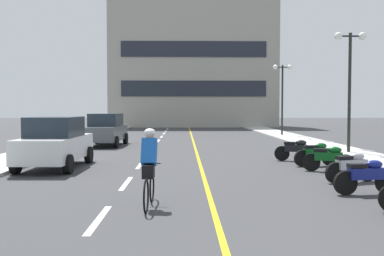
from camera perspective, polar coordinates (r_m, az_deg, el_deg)
The scene contains 26 objects.
ground_plane at distance 23.38m, azimuth -0.20°, elevation -2.60°, with size 140.00×140.00×0.00m, color #38383A.
curb_left at distance 27.23m, azimuth -15.65°, elevation -1.83°, with size 2.40×72.00×0.12m, color #A8A8A3.
curb_right at distance 27.43m, azimuth 14.91°, elevation -1.79°, with size 2.40×72.00×0.12m, color #A8A8A3.
lane_dash_1 at distance 8.70m, azimuth -12.10°, elevation -11.60°, with size 0.14×2.20×0.01m, color silver.
lane_dash_2 at distance 12.57m, azimuth -8.60°, elevation -7.15°, with size 0.14×2.20×0.01m, color silver.
lane_dash_3 at distance 16.50m, azimuth -6.79°, elevation -4.80°, with size 0.14×2.20×0.01m, color silver.
lane_dash_4 at distance 20.46m, azimuth -5.69°, elevation -3.35°, with size 0.14×2.20×0.01m, color silver.
lane_dash_5 at distance 24.43m, azimuth -4.94°, elevation -2.38°, with size 0.14×2.20×0.01m, color silver.
lane_dash_6 at distance 28.41m, azimuth -4.41°, elevation -1.67°, with size 0.14×2.20×0.01m, color silver.
lane_dash_7 at distance 32.39m, azimuth -4.00°, elevation -1.14°, with size 0.14×2.20×0.01m, color silver.
lane_dash_8 at distance 36.38m, azimuth -3.69°, elevation -0.73°, with size 0.14×2.20×0.01m, color silver.
lane_dash_9 at distance 40.37m, azimuth -3.43°, elevation -0.39°, with size 0.14×2.20×0.01m, color silver.
lane_dash_10 at distance 44.36m, azimuth -3.23°, elevation -0.12°, with size 0.14×2.20×0.01m, color silver.
lane_dash_11 at distance 48.36m, azimuth -3.05°, elevation 0.11°, with size 0.14×2.20×0.01m, color silver.
centre_line_yellow at distance 26.38m, azimuth 0.23°, elevation -2.00°, with size 0.12×66.00×0.01m, color gold.
office_building at distance 50.73m, azimuth 0.15°, elevation 8.22°, with size 18.68×6.52×14.14m.
street_lamp_mid at distance 21.29m, azimuth 19.95°, elevation 7.72°, with size 1.46×0.36×5.46m.
street_lamp_far at distance 33.61m, azimuth 11.74°, elevation 5.68°, with size 1.46×0.36×5.25m.
parked_car_near at distance 16.19m, azimuth -17.45°, elevation -1.80°, with size 1.99×4.23×1.82m.
parked_car_mid at distance 25.02m, azimuth -11.19°, elevation -0.20°, with size 2.08×4.28×1.82m.
motorcycle_3 at distance 11.62m, azimuth 21.90°, elevation -5.78°, with size 1.70×0.60×0.92m.
motorcycle_4 at distance 13.33m, azimuth 20.18°, elevation -4.69°, with size 1.66×0.73×0.92m.
motorcycle_5 at distance 15.27m, azimuth 17.46°, elevation -3.73°, with size 1.65×0.77×0.92m.
motorcycle_6 at distance 16.63m, azimuth 15.95°, elevation -3.20°, with size 1.69×0.62×0.92m.
motorcycle_7 at distance 18.03m, azimuth 13.46°, elevation -2.72°, with size 1.70×0.60×0.92m.
cyclist_rider at distance 9.44m, azimuth -5.64°, elevation -4.97°, with size 0.42×1.77×1.71m.
Camera 1 is at (-0.38, -2.28, 2.13)m, focal length 40.78 mm.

